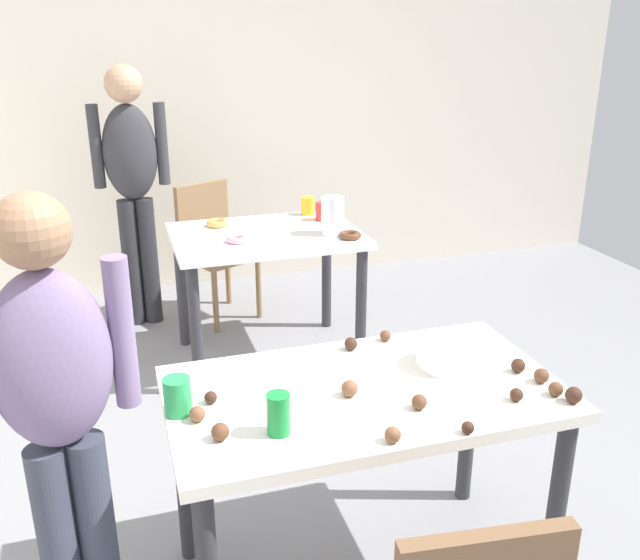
# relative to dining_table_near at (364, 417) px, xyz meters

# --- Properties ---
(wall_back) EXTENTS (6.40, 0.10, 2.60)m
(wall_back) POSITION_rel_dining_table_near_xyz_m (0.03, 3.16, 0.66)
(wall_back) COLOR beige
(wall_back) RESTS_ON ground_plane
(dining_table_near) EXTENTS (1.23, 0.69, 0.75)m
(dining_table_near) POSITION_rel_dining_table_near_xyz_m (0.00, 0.00, 0.00)
(dining_table_near) COLOR silver
(dining_table_near) RESTS_ON ground_plane
(dining_table_far) EXTENTS (1.02, 0.73, 0.75)m
(dining_table_far) POSITION_rel_dining_table_near_xyz_m (0.10, 1.77, -0.01)
(dining_table_far) COLOR white
(dining_table_far) RESTS_ON ground_plane
(chair_far_table) EXTENTS (0.53, 0.53, 0.87)m
(chair_far_table) POSITION_rel_dining_table_near_xyz_m (-0.09, 2.49, -0.15)
(chair_far_table) COLOR olive
(chair_far_table) RESTS_ON ground_plane
(person_girl_near) EXTENTS (0.46, 0.26, 1.44)m
(person_girl_near) POSITION_rel_dining_table_near_xyz_m (-0.90, -0.01, 0.22)
(person_girl_near) COLOR #383D4C
(person_girl_near) RESTS_ON ground_plane
(person_adult_far) EXTENTS (0.45, 0.22, 1.61)m
(person_adult_far) POSITION_rel_dining_table_near_xyz_m (-0.56, 2.49, 0.33)
(person_adult_far) COLOR #28282D
(person_adult_far) RESTS_ON ground_plane
(mixing_bowl) EXTENTS (0.19, 0.19, 0.08)m
(mixing_bowl) POSITION_rel_dining_table_near_xyz_m (0.30, 0.06, 0.15)
(mixing_bowl) COLOR white
(mixing_bowl) RESTS_ON dining_table_near
(soda_can) EXTENTS (0.07, 0.07, 0.12)m
(soda_can) POSITION_rel_dining_table_near_xyz_m (-0.32, -0.17, 0.17)
(soda_can) COLOR #198438
(soda_can) RESTS_ON dining_table_near
(fork_near) EXTENTS (0.17, 0.02, 0.01)m
(fork_near) POSITION_rel_dining_table_near_xyz_m (-0.32, 0.22, 0.11)
(fork_near) COLOR silver
(fork_near) RESTS_ON dining_table_near
(cup_near_0) EXTENTS (0.08, 0.08, 0.11)m
(cup_near_0) POSITION_rel_dining_table_near_xyz_m (-0.58, 0.02, 0.16)
(cup_near_0) COLOR green
(cup_near_0) RESTS_ON dining_table_near
(cake_ball_0) EXTENTS (0.05, 0.05, 0.05)m
(cake_ball_0) POSITION_rel_dining_table_near_xyz_m (0.57, -0.27, 0.13)
(cake_ball_0) COLOR #3D2319
(cake_ball_0) RESTS_ON dining_table_near
(cake_ball_1) EXTENTS (0.04, 0.04, 0.04)m
(cake_ball_1) POSITION_rel_dining_table_near_xyz_m (-0.48, 0.05, 0.13)
(cake_ball_1) COLOR #3D2319
(cake_ball_1) RESTS_ON dining_table_near
(cake_ball_2) EXTENTS (0.04, 0.04, 0.04)m
(cake_ball_2) POSITION_rel_dining_table_near_xyz_m (0.18, -0.33, 0.12)
(cake_ball_2) COLOR #3D2319
(cake_ball_2) RESTS_ON dining_table_near
(cake_ball_3) EXTENTS (0.05, 0.05, 0.05)m
(cake_ball_3) POSITION_rel_dining_table_near_xyz_m (0.11, -0.17, 0.13)
(cake_ball_3) COLOR brown
(cake_ball_3) RESTS_ON dining_table_near
(cake_ball_4) EXTENTS (0.05, 0.05, 0.05)m
(cake_ball_4) POSITION_rel_dining_table_near_xyz_m (-0.48, -0.15, 0.13)
(cake_ball_4) COLOR brown
(cake_ball_4) RESTS_ON dining_table_near
(cake_ball_5) EXTENTS (0.05, 0.05, 0.05)m
(cake_ball_5) POSITION_rel_dining_table_near_xyz_m (-0.06, -0.03, 0.13)
(cake_ball_5) COLOR brown
(cake_ball_5) RESTS_ON dining_table_near
(cake_ball_6) EXTENTS (0.04, 0.04, 0.04)m
(cake_ball_6) POSITION_rel_dining_table_near_xyz_m (0.41, -0.21, 0.13)
(cake_ball_6) COLOR #3D2319
(cake_ball_6) RESTS_ON dining_table_near
(cake_ball_7) EXTENTS (0.05, 0.05, 0.05)m
(cake_ball_7) POSITION_rel_dining_table_near_xyz_m (-0.53, -0.04, 0.13)
(cake_ball_7) COLOR brown
(cake_ball_7) RESTS_ON dining_table_near
(cake_ball_8) EXTENTS (0.05, 0.05, 0.05)m
(cake_ball_8) POSITION_rel_dining_table_near_xyz_m (0.55, -0.14, 0.13)
(cake_ball_8) COLOR brown
(cake_ball_8) RESTS_ON dining_table_near
(cake_ball_9) EXTENTS (0.05, 0.05, 0.05)m
(cake_ball_9) POSITION_rel_dining_table_near_xyz_m (0.52, -0.05, 0.13)
(cake_ball_9) COLOR #3D2319
(cake_ball_9) RESTS_ON dining_table_near
(cake_ball_10) EXTENTS (0.05, 0.05, 0.05)m
(cake_ball_10) POSITION_rel_dining_table_near_xyz_m (0.05, 0.27, 0.13)
(cake_ball_10) COLOR #3D2319
(cake_ball_10) RESTS_ON dining_table_near
(cake_ball_11) EXTENTS (0.05, 0.05, 0.05)m
(cake_ball_11) POSITION_rel_dining_table_near_xyz_m (-0.03, -0.30, 0.13)
(cake_ball_11) COLOR brown
(cake_ball_11) RESTS_ON dining_table_near
(cake_ball_12) EXTENTS (0.05, 0.05, 0.05)m
(cake_ball_12) POSITION_rel_dining_table_near_xyz_m (0.54, -0.22, 0.13)
(cake_ball_12) COLOR brown
(cake_ball_12) RESTS_ON dining_table_near
(cake_ball_13) EXTENTS (0.04, 0.04, 0.04)m
(cake_ball_13) POSITION_rel_dining_table_near_xyz_m (0.19, 0.30, 0.13)
(cake_ball_13) COLOR brown
(cake_ball_13) RESTS_ON dining_table_near
(pitcher_far) EXTENTS (0.12, 0.12, 0.20)m
(pitcher_far) POSITION_rel_dining_table_near_xyz_m (0.44, 1.64, 0.21)
(pitcher_far) COLOR white
(pitcher_far) RESTS_ON dining_table_far
(cup_far_0) EXTENTS (0.08, 0.08, 0.11)m
(cup_far_0) POSITION_rel_dining_table_near_xyz_m (0.42, 2.06, 0.16)
(cup_far_0) COLOR yellow
(cup_far_0) RESTS_ON dining_table_far
(cup_far_1) EXTENTS (0.09, 0.09, 0.10)m
(cup_far_1) POSITION_rel_dining_table_near_xyz_m (0.47, 1.92, 0.16)
(cup_far_1) COLOR red
(cup_far_1) RESTS_ON dining_table_far
(donut_far_0) EXTENTS (0.13, 0.13, 0.04)m
(donut_far_0) POSITION_rel_dining_table_near_xyz_m (-0.13, 1.97, 0.13)
(donut_far_0) COLOR gold
(donut_far_0) RESTS_ON dining_table_far
(donut_far_1) EXTENTS (0.11, 0.11, 0.03)m
(donut_far_1) POSITION_rel_dining_table_near_xyz_m (-0.09, 1.64, 0.12)
(donut_far_1) COLOR pink
(donut_far_1) RESTS_ON dining_table_far
(donut_far_2) EXTENTS (0.12, 0.12, 0.03)m
(donut_far_2) POSITION_rel_dining_table_near_xyz_m (0.50, 1.53, 0.12)
(donut_far_2) COLOR brown
(donut_far_2) RESTS_ON dining_table_far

